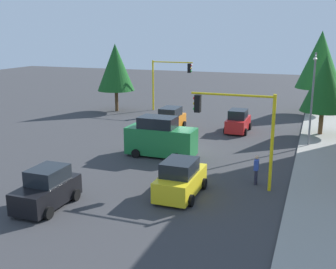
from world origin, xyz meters
name	(u,v)px	position (x,y,z in m)	size (l,w,h in m)	color
ground_plane	(176,149)	(0.00, 0.00, 0.00)	(120.00, 120.00, 0.00)	#353538
sidewalk_kerb	(326,144)	(-5.00, 10.50, 0.07)	(80.00, 4.00, 0.15)	gray
lane_arrow_near	(46,202)	(11.51, -3.00, 0.01)	(2.40, 1.10, 1.10)	silver
traffic_signal_near_left	(238,121)	(6.00, 5.64, 3.77)	(0.36, 4.59, 5.30)	yellow
traffic_signal_far_right	(169,76)	(-14.00, -5.66, 3.87)	(0.36, 4.59, 5.46)	yellow
street_lamp_curbside	(313,90)	(-3.61, 9.20, 4.35)	(2.15, 0.28, 7.00)	slate
tree_roadside_far	(320,60)	(-18.00, 9.50, 5.63)	(4.68, 4.68, 8.57)	brown
tree_roadside_mid	(324,84)	(-8.00, 10.00, 4.32)	(3.63, 3.63, 6.61)	brown
tree_opposite_side	(116,67)	(-12.00, -11.00, 4.75)	(3.98, 3.98, 7.25)	brown
delivery_van_green	(161,138)	(2.00, -0.42, 1.28)	(2.22, 4.80, 2.77)	#1E7238
car_orange	(170,120)	(-5.65, -2.51, 0.90)	(4.13, 2.06, 1.98)	orange
car_yellow	(180,179)	(8.29, 3.15, 0.90)	(3.98, 2.11, 1.98)	yellow
car_red	(238,122)	(-6.96, 3.29, 0.89)	(3.61, 1.93, 1.98)	red
car_black	(47,189)	(11.93, -2.56, 0.90)	(3.71, 2.01, 1.98)	black
pedestrian_crossing	(256,169)	(5.27, 6.65, 0.91)	(0.40, 0.24, 1.70)	#262638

